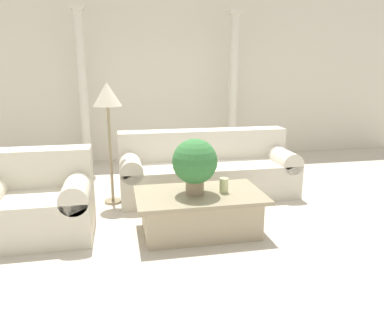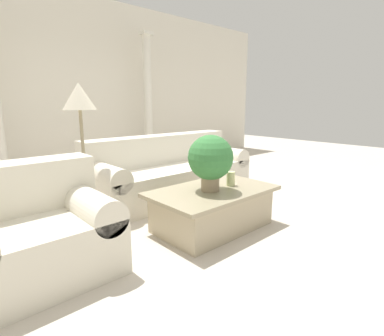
# 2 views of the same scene
# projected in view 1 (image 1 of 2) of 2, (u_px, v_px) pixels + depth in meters

# --- Properties ---
(ground_plane) EXTENTS (16.00, 16.00, 0.00)m
(ground_plane) POSITION_uv_depth(u_px,v_px,m) (189.00, 214.00, 4.43)
(ground_plane) COLOR beige
(wall_back) EXTENTS (10.00, 0.06, 3.20)m
(wall_back) POSITION_uv_depth(u_px,v_px,m) (157.00, 73.00, 6.90)
(wall_back) COLOR silver
(wall_back) RESTS_ON ground_plane
(sofa_long) EXTENTS (2.34, 0.89, 0.85)m
(sofa_long) POSITION_uv_depth(u_px,v_px,m) (207.00, 170.00, 5.10)
(sofa_long) COLOR beige
(sofa_long) RESTS_ON ground_plane
(loveseat) EXTENTS (1.11, 0.89, 0.85)m
(loveseat) POSITION_uv_depth(u_px,v_px,m) (37.00, 200.00, 3.86)
(loveseat) COLOR silver
(loveseat) RESTS_ON ground_plane
(coffee_table) EXTENTS (1.32, 0.81, 0.42)m
(coffee_table) POSITION_uv_depth(u_px,v_px,m) (199.00, 212.00, 3.92)
(coffee_table) COLOR tan
(coffee_table) RESTS_ON ground_plane
(potted_plant) EXTENTS (0.46, 0.46, 0.57)m
(potted_plant) POSITION_uv_depth(u_px,v_px,m) (195.00, 163.00, 3.76)
(potted_plant) COLOR #937F60
(potted_plant) RESTS_ON coffee_table
(pillar_candle) EXTENTS (0.09, 0.09, 0.15)m
(pillar_candle) POSITION_uv_depth(u_px,v_px,m) (224.00, 185.00, 3.87)
(pillar_candle) COLOR beige
(pillar_candle) RESTS_ON coffee_table
(floor_lamp) EXTENTS (0.35, 0.35, 1.51)m
(floor_lamp) POSITION_uv_depth(u_px,v_px,m) (108.00, 101.00, 4.50)
(floor_lamp) COLOR gray
(floor_lamp) RESTS_ON ground_plane
(column_left) EXTENTS (0.23, 0.23, 2.66)m
(column_left) POSITION_uv_depth(u_px,v_px,m) (83.00, 88.00, 6.33)
(column_left) COLOR silver
(column_left) RESTS_ON ground_plane
(column_right) EXTENTS (0.23, 0.23, 2.66)m
(column_right) POSITION_uv_depth(u_px,v_px,m) (233.00, 87.00, 6.84)
(column_right) COLOR silver
(column_right) RESTS_ON ground_plane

